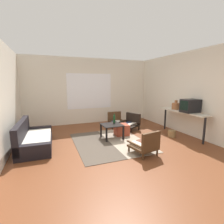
# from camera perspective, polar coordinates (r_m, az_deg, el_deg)

# --- Properties ---
(ground_plane) EXTENTS (7.80, 7.80, 0.00)m
(ground_plane) POSITION_cam_1_polar(r_m,az_deg,el_deg) (4.56, 2.04, -11.97)
(ground_plane) COLOR brown
(far_wall_with_window) EXTENTS (5.60, 0.13, 2.70)m
(far_wall_with_window) POSITION_cam_1_polar(r_m,az_deg,el_deg) (7.15, -7.74, 7.07)
(far_wall_with_window) COLOR silver
(far_wall_with_window) RESTS_ON ground
(side_wall_right) EXTENTS (0.12, 6.60, 2.70)m
(side_wall_right) POSITION_cam_1_polar(r_m,az_deg,el_deg) (6.04, 24.88, 5.72)
(side_wall_right) COLOR silver
(side_wall_right) RESTS_ON ground
(area_rug) EXTENTS (1.95, 2.35, 0.01)m
(area_rug) POSITION_cam_1_polar(r_m,az_deg,el_deg) (4.91, -0.79, -10.24)
(area_rug) COLOR #4C4238
(area_rug) RESTS_ON ground
(couch) EXTENTS (0.85, 1.81, 0.72)m
(couch) POSITION_cam_1_polar(r_m,az_deg,el_deg) (4.97, -25.33, -8.44)
(couch) COLOR black
(couch) RESTS_ON ground
(coffee_table) EXTENTS (0.61, 0.61, 0.44)m
(coffee_table) POSITION_cam_1_polar(r_m,az_deg,el_deg) (5.15, -0.05, -5.14)
(coffee_table) COLOR black
(coffee_table) RESTS_ON ground
(armchair_by_window) EXTENTS (0.57, 0.55, 0.58)m
(armchair_by_window) POSITION_cam_1_polar(r_m,az_deg,el_deg) (6.47, 1.24, -3.02)
(armchair_by_window) COLOR #472D19
(armchair_by_window) RESTS_ON ground
(armchair_striped_foreground) EXTENTS (0.64, 0.68, 0.60)m
(armchair_striped_foreground) POSITION_cam_1_polar(r_m,az_deg,el_deg) (4.09, 11.33, -10.79)
(armchair_striped_foreground) COLOR #472D19
(armchair_striped_foreground) RESTS_ON ground
(armchair_corner) EXTENTS (0.80, 0.81, 0.59)m
(armchair_corner) POSITION_cam_1_polar(r_m,az_deg,el_deg) (6.16, 6.30, -3.63)
(armchair_corner) COLOR black
(armchair_corner) RESTS_ON ground
(ottoman_orange) EXTENTS (0.47, 0.47, 0.35)m
(ottoman_orange) POSITION_cam_1_polar(r_m,az_deg,el_deg) (5.53, 3.28, -6.06)
(ottoman_orange) COLOR #993D28
(ottoman_orange) RESTS_ON ground
(console_shelf) EXTENTS (0.39, 1.78, 0.82)m
(console_shelf) POSITION_cam_1_polar(r_m,az_deg,el_deg) (5.79, 23.01, -0.50)
(console_shelf) COLOR beige
(console_shelf) RESTS_ON ground
(crt_television) EXTENTS (0.49, 0.38, 0.40)m
(crt_television) POSITION_cam_1_polar(r_m,az_deg,el_deg) (5.55, 25.15, 1.94)
(crt_television) COLOR black
(crt_television) RESTS_ON console_shelf
(clay_vase) EXTENTS (0.26, 0.26, 0.31)m
(clay_vase) POSITION_cam_1_polar(r_m,az_deg,el_deg) (5.99, 20.96, 1.94)
(clay_vase) COLOR #935B38
(clay_vase) RESTS_ON console_shelf
(glass_bottle) EXTENTS (0.07, 0.07, 0.30)m
(glass_bottle) POSITION_cam_1_polar(r_m,az_deg,el_deg) (5.31, 0.78, -2.36)
(glass_bottle) COLOR #194723
(glass_bottle) RESTS_ON coffee_table
(wicker_basket) EXTENTS (0.25, 0.25, 0.20)m
(wicker_basket) POSITION_cam_1_polar(r_m,az_deg,el_deg) (5.70, 19.76, -6.95)
(wicker_basket) COLOR olive
(wicker_basket) RESTS_ON ground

